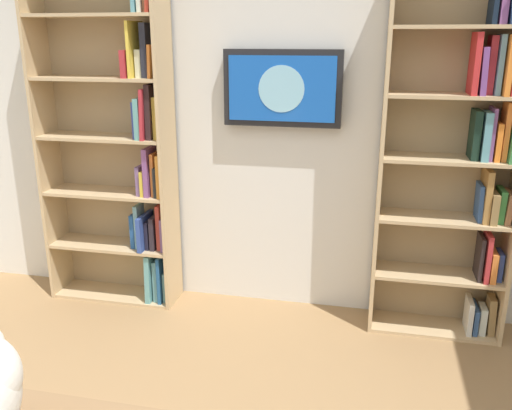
% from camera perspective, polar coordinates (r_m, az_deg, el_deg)
% --- Properties ---
extents(wall_back, '(4.52, 0.06, 2.70)m').
position_cam_1_polar(wall_back, '(3.42, 1.72, 10.87)').
color(wall_back, silver).
rests_on(wall_back, ground).
extents(bookshelf_left, '(0.77, 0.28, 2.15)m').
position_cam_1_polar(bookshelf_left, '(3.27, 21.25, 5.42)').
color(bookshelf_left, tan).
rests_on(bookshelf_left, ground).
extents(bookshelf_right, '(0.87, 0.28, 2.23)m').
position_cam_1_polar(bookshelf_right, '(3.61, -13.99, 6.48)').
color(bookshelf_right, tan).
rests_on(bookshelf_right, ground).
extents(wall_mounted_tv, '(0.71, 0.07, 0.45)m').
position_cam_1_polar(wall_mounted_tv, '(3.32, 2.79, 12.17)').
color(wall_mounted_tv, black).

